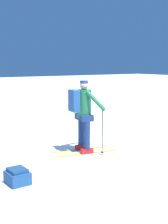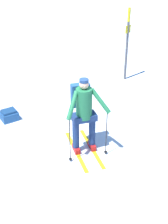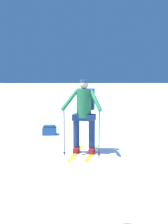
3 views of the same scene
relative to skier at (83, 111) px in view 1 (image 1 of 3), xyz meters
The scene contains 3 objects.
ground_plane 1.06m from the skier, 118.57° to the left, with size 80.00×80.00×0.00m, color white.
skier is the anchor object (origin of this frame).
dropped_backpack 2.52m from the skier, 25.98° to the left, with size 0.38×0.43×0.29m.
Camera 1 is at (4.28, 5.89, 2.16)m, focal length 50.00 mm.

